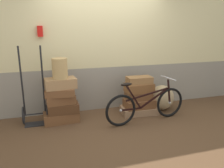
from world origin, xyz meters
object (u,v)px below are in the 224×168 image
at_px(bicycle, 146,105).
at_px(wicker_basket, 60,69).
at_px(suitcase_4, 61,83).
at_px(luggage_trolley, 35,107).
at_px(burlap_sack, 161,98).
at_px(suitcase_0, 61,117).
at_px(suitcase_2, 61,99).
at_px(suitcase_1, 63,108).
at_px(suitcase_8, 139,88).
at_px(suitcase_6, 139,103).
at_px(suitcase_7, 138,95).
at_px(suitcase_5, 139,110).
at_px(suitcase_3, 60,92).
at_px(suitcase_9, 139,80).

bearing_deg(bicycle, wicker_basket, 164.16).
distance_m(suitcase_4, luggage_trolley, 0.67).
xyz_separation_m(burlap_sack, bicycle, (-0.60, -0.48, 0.06)).
height_order(wicker_basket, bicycle, wicker_basket).
bearing_deg(luggage_trolley, suitcase_0, -12.03).
bearing_deg(luggage_trolley, burlap_sack, -1.57).
bearing_deg(suitcase_2, bicycle, -19.89).
bearing_deg(suitcase_1, suitcase_0, 155.71).
distance_m(suitcase_2, suitcase_8, 1.59).
distance_m(suitcase_6, suitcase_8, 0.33).
distance_m(suitcase_1, suitcase_8, 1.58).
bearing_deg(suitcase_4, suitcase_2, 178.99).
relative_size(suitcase_6, suitcase_7, 1.18).
bearing_deg(suitcase_8, suitcase_4, 177.53).
relative_size(suitcase_2, suitcase_5, 0.70).
bearing_deg(suitcase_2, suitcase_0, -175.49).
relative_size(suitcase_7, burlap_sack, 0.94).
distance_m(suitcase_3, suitcase_9, 1.60).
bearing_deg(suitcase_0, suitcase_4, 2.78).
distance_m(suitcase_1, suitcase_3, 0.32).
distance_m(suitcase_7, luggage_trolley, 2.06).
relative_size(suitcase_1, suitcase_2, 1.09).
bearing_deg(suitcase_1, suitcase_8, 1.50).
xyz_separation_m(suitcase_4, suitcase_7, (1.56, -0.02, -0.37)).
distance_m(suitcase_0, suitcase_6, 1.60).
bearing_deg(suitcase_8, suitcase_3, 178.13).
xyz_separation_m(suitcase_2, wicker_basket, (0.01, -0.02, 0.59)).
height_order(suitcase_3, bicycle, bicycle).
height_order(suitcase_9, burlap_sack, suitcase_9).
height_order(suitcase_3, wicker_basket, wicker_basket).
bearing_deg(suitcase_0, suitcase_2, 5.08).
height_order(suitcase_0, suitcase_4, suitcase_4).
xyz_separation_m(suitcase_0, suitcase_8, (1.60, -0.01, 0.46)).
distance_m(suitcase_1, burlap_sack, 2.11).
bearing_deg(suitcase_9, suitcase_3, -178.08).
relative_size(suitcase_1, suitcase_6, 0.94).
relative_size(suitcase_3, suitcase_8, 0.94).
bearing_deg(suitcase_0, suitcase_5, -4.01).
bearing_deg(bicycle, suitcase_5, 82.81).
xyz_separation_m(suitcase_4, suitcase_6, (1.57, -0.04, -0.54)).
bearing_deg(suitcase_6, suitcase_9, 84.45).
relative_size(suitcase_0, luggage_trolley, 0.45).
relative_size(suitcase_6, burlap_sack, 1.11).
bearing_deg(luggage_trolley, suitcase_6, -3.92).
xyz_separation_m(suitcase_2, suitcase_9, (1.59, -0.00, 0.26)).
bearing_deg(suitcase_9, suitcase_5, -71.23).
height_order(suitcase_8, bicycle, bicycle).
bearing_deg(suitcase_3, suitcase_1, -4.30).
xyz_separation_m(suitcase_9, burlap_sack, (0.55, 0.03, -0.44)).
bearing_deg(burlap_sack, wicker_basket, -178.73).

